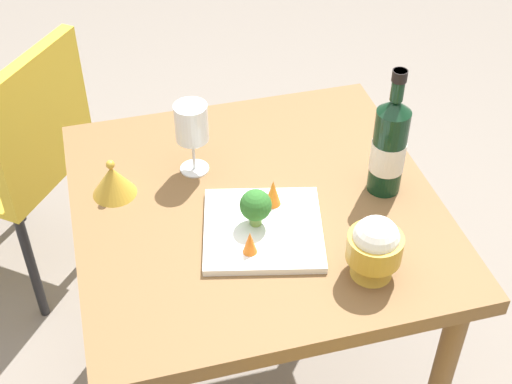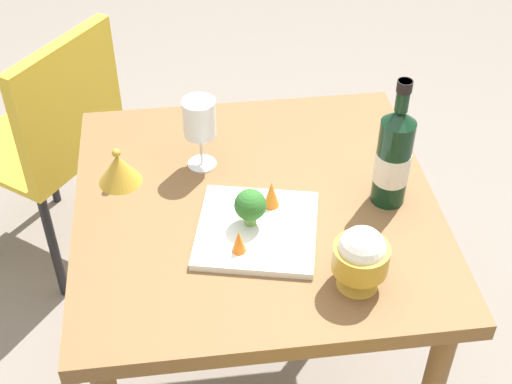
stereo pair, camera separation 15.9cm
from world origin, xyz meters
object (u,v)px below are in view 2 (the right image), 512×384
Objects in this scene: wine_bottle at (394,157)px; carrot_garnish_right at (239,241)px; chair_near_window at (56,132)px; wine_glass at (199,120)px; rice_bowl_lid at (119,169)px; broccoli_floret at (250,206)px; serving_plate at (257,230)px; carrot_garnish_left at (272,194)px; rice_bowl at (361,257)px.

carrot_garnish_right is (0.14, -0.35, -0.08)m from wine_bottle.
wine_glass reaches higher than chair_near_window.
rice_bowl_lid is 1.17× the size of broccoli_floret.
rice_bowl_lid reaches higher than serving_plate.
wine_glass is 2.80× the size of carrot_garnish_left.
chair_near_window is 4.75× the size of wine_glass.
broccoli_floret is at bearing -107.85° from chair_near_window.
broccoli_floret is at bearing -45.52° from carrot_garnish_left.
rice_bowl is 0.26m from broccoli_floret.
chair_near_window reaches higher than rice_bowl_lid.
rice_bowl is (0.24, -0.12, -0.05)m from wine_bottle.
chair_near_window is at bearing -149.60° from carrot_garnish_right.
rice_bowl is at bearing 30.53° from carrot_garnish_left.
rice_bowl reaches higher than carrot_garnish_right.
carrot_garnish_right is (0.13, -0.08, -0.01)m from carrot_garnish_left.
chair_near_window is 1.12m from wine_bottle.
wine_bottle is at bearing 103.04° from serving_plate.
carrot_garnish_right is (0.31, 0.05, -0.09)m from wine_glass.
rice_bowl reaches higher than serving_plate.
wine_bottle is 1.73× the size of wine_glass.
chair_near_window is 0.94m from serving_plate.
carrot_garnish_left is at bearing 66.71° from rice_bowl_lid.
rice_bowl_lid is 0.37m from carrot_garnish_right.
rice_bowl_lid is (0.04, -0.19, -0.09)m from wine_glass.
wine_glass reaches higher than rice_bowl_lid.
rice_bowl reaches higher than broccoli_floret.
carrot_garnish_left is at bearing 146.82° from carrot_garnish_right.
serving_plate is at bearing -31.61° from carrot_garnish_left.
wine_bottle is 0.38m from carrot_garnish_right.
carrot_garnish_left is at bearing 134.48° from broccoli_floret.
carrot_garnish_right is (0.81, 0.48, 0.27)m from chair_near_window.
rice_bowl_lid is at bearing -103.01° from wine_bottle.
rice_bowl is 0.25m from serving_plate.
carrot_garnish_right is (0.08, -0.03, -0.02)m from broccoli_floret.
rice_bowl_lid is at bearing -113.29° from carrot_garnish_left.
wine_glass is 2.09× the size of broccoli_floret.
chair_near_window is 0.92m from carrot_garnish_left.
serving_plate is at bearing 145.30° from carrot_garnish_right.
carrot_garnish_right is at bearing -68.77° from wine_bottle.
wine_glass is at bearing 101.51° from rice_bowl_lid.
chair_near_window is 2.75× the size of wine_bottle.
wine_bottle is 0.33m from serving_plate.
rice_bowl_lid is 0.36m from serving_plate.
rice_bowl_lid is 1.87× the size of carrot_garnish_right.
wine_glass is at bearing -142.37° from carrot_garnish_left.
broccoli_floret reaches higher than serving_plate.
chair_near_window is 0.94m from broccoli_floret.
wine_bottle is 4.83× the size of carrot_garnish_left.
wine_bottle reaches higher than carrot_garnish_left.
chair_near_window is 2.83× the size of serving_plate.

